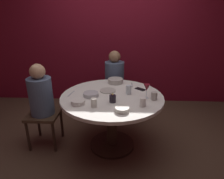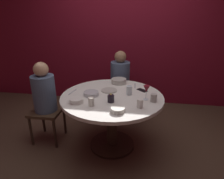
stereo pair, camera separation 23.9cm
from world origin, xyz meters
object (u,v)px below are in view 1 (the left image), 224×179
cup_by_left_diner (94,103)px  cup_center_front (129,90)px  cup_near_candle (154,96)px  cup_by_right_diner (143,102)px  wine_glass (147,88)px  seated_diner_back (114,77)px  seated_diner_left (41,97)px  bowl_small_white (122,109)px  bowl_salad_center (78,102)px  candle_holder (113,99)px  dinner_plate (108,91)px  cell_phone (140,89)px  bowl_sauce_side (115,81)px  bowl_serving_large (91,94)px  dining_table (112,107)px

cup_by_left_diner → cup_center_front: cup_center_front is taller
cup_near_candle → cup_by_right_diner: 0.24m
wine_glass → cup_by_left_diner: 0.66m
seated_diner_back → cup_by_right_diner: seated_diner_back is taller
seated_diner_left → cup_by_left_diner: bearing=-23.9°
bowl_small_white → bowl_salad_center: bearing=162.8°
candle_holder → cup_center_front: cup_center_front is taller
seated_diner_left → cup_center_front: 1.12m
dinner_plate → cup_by_right_diner: (0.41, -0.43, 0.04)m
seated_diner_left → wine_glass: bearing=-2.6°
wine_glass → cup_near_candle: wine_glass is taller
cell_phone → cup_near_candle: size_ratio=1.47×
cell_phone → cup_center_front: 0.24m
candle_holder → seated_diner_left: bearing=168.2°
cell_phone → bowl_small_white: 0.69m
seated_diner_left → bowl_sauce_side: (0.93, 0.47, 0.07)m
bowl_serving_large → bowl_sauce_side: bearing=60.3°
dining_table → seated_diner_back: size_ratio=1.12×
bowl_serving_large → cup_by_right_diner: bearing=-22.2°
cup_center_front → bowl_salad_center: bearing=-150.8°
wine_glass → bowl_small_white: (-0.29, -0.36, -0.11)m
seated_diner_left → cup_center_front: seated_diner_left is taller
bowl_small_white → cup_near_candle: (0.38, 0.31, 0.02)m
seated_diner_back → bowl_small_white: bearing=5.5°
candle_holder → wine_glass: wine_glass is taller
seated_diner_back → dining_table: bearing=0.0°
dining_table → cup_near_candle: 0.55m
candle_holder → bowl_sauce_side: bearing=89.0°
cup_near_candle → cell_phone: bearing=111.8°
bowl_salad_center → cup_near_candle: size_ratio=1.65×
seated_diner_left → bowl_small_white: 1.11m
seated_diner_back → cup_by_right_diner: size_ratio=11.30×
candle_holder → cell_phone: 0.55m
wine_glass → bowl_small_white: wine_glass is taller
dining_table → seated_diner_left: (-0.91, 0.00, 0.12)m
seated_diner_left → cell_phone: 1.30m
bowl_salad_center → cup_center_front: cup_center_front is taller
cup_center_front → cell_phone: bearing=45.5°
dinner_plate → cup_by_right_diner: 0.59m
bowl_serving_large → candle_holder: bearing=-29.6°
seated_diner_left → bowl_small_white: seated_diner_left is taller
seated_diner_back → cell_phone: seated_diner_back is taller
bowl_small_white → candle_holder: bearing=115.6°
wine_glass → cell_phone: (-0.05, 0.29, -0.12)m
wine_glass → cup_by_right_diner: (-0.07, -0.22, -0.08)m
seated_diner_left → seated_diner_back: (0.91, 0.88, 0.01)m
bowl_salad_center → cup_by_right_diner: (0.72, -0.02, 0.02)m
cell_phone → bowl_salad_center: 0.89m
cell_phone → wine_glass: bearing=51.5°
wine_glass → cup_by_left_diner: (-0.60, -0.26, -0.08)m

